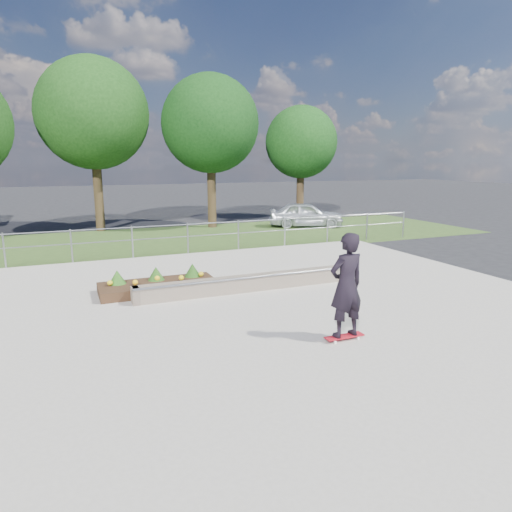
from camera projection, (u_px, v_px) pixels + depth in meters
The scene contains 11 objects.
ground at pixel (274, 317), 10.20m from camera, with size 120.00×120.00×0.00m, color black.
grass_verge at pixel (168, 240), 20.12m from camera, with size 30.00×8.00×0.02m, color #2D451B.
concrete_slab at pixel (274, 316), 10.20m from camera, with size 15.00×15.00×0.06m, color gray.
fence at pixel (188, 235), 16.80m from camera, with size 20.06×0.06×1.20m.
tree_mid_left at pixel (93, 114), 21.62m from camera, with size 5.25×5.25×8.25m.
tree_mid_right at pixel (210, 124), 22.89m from camera, with size 4.90×4.90×7.70m.
tree_far_right at pixel (301, 143), 26.69m from camera, with size 4.20×4.20×6.60m.
grind_ledge at pixel (248, 283), 12.06m from camera, with size 6.00×0.44×0.43m.
planter_bed at pixel (158, 284), 12.03m from camera, with size 3.00×1.20×0.61m.
skateboarder at pixel (346, 286), 8.55m from camera, with size 0.80×0.54×2.09m.
parked_car at pixel (306, 214), 24.00m from camera, with size 1.56×3.87×1.32m, color silver.
Camera 1 is at (-4.15, -8.78, 3.44)m, focal length 32.00 mm.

